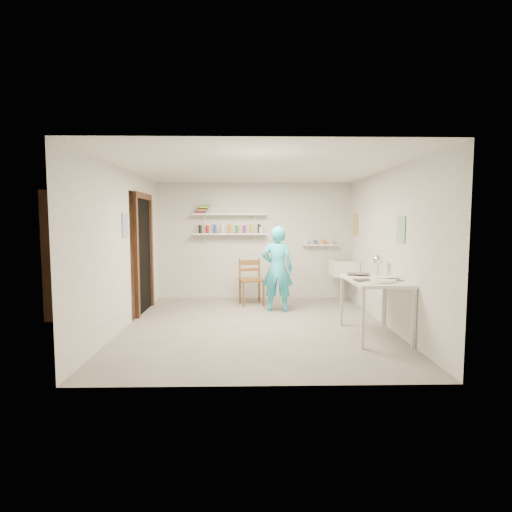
{
  "coord_description": "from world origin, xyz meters",
  "views": [
    {
      "loc": [
        -0.14,
        -6.04,
        1.62
      ],
      "look_at": [
        0.0,
        0.4,
        1.05
      ],
      "focal_mm": 28.0,
      "sensor_mm": 36.0,
      "label": 1
    }
  ],
  "objects_px": {
    "man": "(277,269)",
    "wooden_chair": "(252,280)",
    "belfast_sink": "(344,268)",
    "desk_lamp": "(378,260)",
    "work_table": "(374,308)",
    "wall_clock": "(275,254)"
  },
  "relations": [
    {
      "from": "wall_clock",
      "to": "wooden_chair",
      "type": "relative_size",
      "value": 0.29
    },
    {
      "from": "wall_clock",
      "to": "wooden_chair",
      "type": "xyz_separation_m",
      "value": [
        -0.42,
        0.33,
        -0.54
      ]
    },
    {
      "from": "belfast_sink",
      "to": "wall_clock",
      "type": "bearing_deg",
      "value": -161.88
    },
    {
      "from": "belfast_sink",
      "to": "man",
      "type": "distance_m",
      "value": 1.51
    },
    {
      "from": "belfast_sink",
      "to": "wooden_chair",
      "type": "xyz_separation_m",
      "value": [
        -1.81,
        -0.13,
        -0.22
      ]
    },
    {
      "from": "man",
      "to": "wooden_chair",
      "type": "xyz_separation_m",
      "value": [
        -0.46,
        0.55,
        -0.28
      ]
    },
    {
      "from": "man",
      "to": "work_table",
      "type": "xyz_separation_m",
      "value": [
        1.25,
        -1.6,
        -0.36
      ]
    },
    {
      "from": "work_table",
      "to": "desk_lamp",
      "type": "relative_size",
      "value": 8.0
    },
    {
      "from": "belfast_sink",
      "to": "desk_lamp",
      "type": "height_order",
      "value": "desk_lamp"
    },
    {
      "from": "man",
      "to": "desk_lamp",
      "type": "distance_m",
      "value": 1.84
    },
    {
      "from": "man",
      "to": "work_table",
      "type": "bearing_deg",
      "value": 136.72
    },
    {
      "from": "belfast_sink",
      "to": "work_table",
      "type": "height_order",
      "value": "belfast_sink"
    },
    {
      "from": "belfast_sink",
      "to": "wooden_chair",
      "type": "relative_size",
      "value": 0.62
    },
    {
      "from": "wall_clock",
      "to": "desk_lamp",
      "type": "distance_m",
      "value": 1.99
    },
    {
      "from": "desk_lamp",
      "to": "wooden_chair",
      "type": "bearing_deg",
      "value": 138.97
    },
    {
      "from": "wall_clock",
      "to": "desk_lamp",
      "type": "xyz_separation_m",
      "value": [
        1.48,
        -1.33,
        0.01
      ]
    },
    {
      "from": "man",
      "to": "wooden_chair",
      "type": "bearing_deg",
      "value": -41.47
    },
    {
      "from": "belfast_sink",
      "to": "man",
      "type": "height_order",
      "value": "man"
    },
    {
      "from": "belfast_sink",
      "to": "man",
      "type": "xyz_separation_m",
      "value": [
        -1.36,
        -0.67,
        0.06
      ]
    },
    {
      "from": "work_table",
      "to": "desk_lamp",
      "type": "bearing_deg",
      "value": 67.58
    },
    {
      "from": "belfast_sink",
      "to": "man",
      "type": "bearing_deg",
      "value": -153.64
    },
    {
      "from": "work_table",
      "to": "desk_lamp",
      "type": "distance_m",
      "value": 0.82
    }
  ]
}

